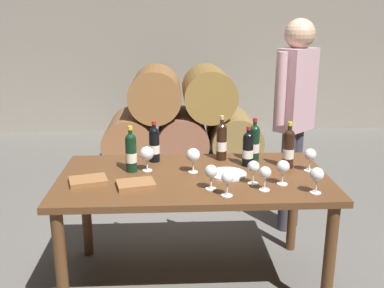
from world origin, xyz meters
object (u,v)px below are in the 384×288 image
wine_bottle_1 (289,148)px  wine_glass_2 (227,179)px  wine_glass_7 (211,172)px  tasting_notebook (136,184)px  wine_glass_1 (147,154)px  wine_glass_4 (254,168)px  dining_table (194,189)px  wine_glass_3 (283,167)px  serving_plate (228,174)px  wine_glass_0 (193,155)px  sommelier_presenting (295,107)px  wine_glass_5 (317,175)px  wine_glass_6 (265,174)px  wine_bottle_0 (222,141)px  wine_glass_8 (310,155)px  wine_bottle_5 (131,152)px  wine_bottle_3 (254,143)px  leather_ledger (88,181)px  wine_bottle_2 (154,144)px

wine_bottle_1 → wine_glass_2: size_ratio=2.17×
wine_glass_2 → wine_glass_7: bearing=128.5°
wine_glass_2 → tasting_notebook: (-0.52, 0.17, -0.09)m
wine_glass_1 → wine_glass_4: (0.65, -0.27, -0.01)m
dining_table → wine_glass_4: size_ratio=11.63×
wine_glass_3 → serving_plate: bearing=149.8°
wine_glass_0 → dining_table: bearing=-87.2°
wine_glass_0 → sommelier_presenting: bearing=39.2°
wine_glass_5 → wine_glass_6: (-0.28, 0.06, -0.01)m
dining_table → wine_bottle_0: wine_bottle_0 is taller
wine_glass_6 → wine_glass_5: bearing=-11.4°
wine_bottle_0 → tasting_notebook: wine_bottle_0 is taller
serving_plate → wine_glass_8: bearing=5.1°
wine_glass_1 → wine_glass_3: (0.82, -0.28, -0.01)m
dining_table → wine_bottle_5: size_ratio=5.62×
sommelier_presenting → wine_glass_1: bearing=-150.5°
wine_bottle_5 → wine_glass_8: (1.15, -0.05, -0.02)m
wine_glass_2 → tasting_notebook: bearing=162.0°
wine_glass_4 → wine_glass_6: bearing=-65.0°
wine_bottle_0 → sommelier_presenting: sommelier_presenting is taller
wine_bottle_3 → wine_glass_2: bearing=-113.5°
dining_table → wine_bottle_0: size_ratio=5.40×
wine_bottle_1 → wine_glass_6: wine_bottle_1 is taller
wine_glass_4 → wine_glass_5: size_ratio=0.95×
wine_bottle_3 → wine_bottle_5: bearing=-168.5°
wine_bottle_5 → tasting_notebook: 0.29m
dining_table → wine_glass_6: wine_glass_6 is taller
wine_glass_4 → wine_glass_6: (0.05, -0.10, -0.00)m
wine_glass_0 → wine_glass_1: bearing=171.4°
wine_bottle_5 → wine_glass_0: (0.39, -0.04, -0.02)m
tasting_notebook → wine_glass_5: bearing=-21.8°
wine_glass_2 → wine_glass_4: (0.18, 0.17, 0.00)m
leather_ledger → serving_plate: size_ratio=0.92×
wine_bottle_3 → wine_glass_5: (0.25, -0.59, -0.02)m
wine_bottle_3 → wine_glass_3: wine_bottle_3 is taller
wine_glass_4 → sommelier_presenting: (0.49, 0.91, 0.18)m
wine_bottle_0 → wine_glass_1: bearing=-157.7°
wine_bottle_1 → serving_plate: 0.45m
wine_glass_4 → wine_glass_5: 0.37m
wine_glass_0 → wine_glass_3: bearing=-24.3°
wine_bottle_0 → wine_glass_3: size_ratio=2.08×
wine_bottle_1 → wine_glass_5: 0.45m
wine_glass_6 → sommelier_presenting: 1.12m
wine_glass_8 → tasting_notebook: 1.13m
sommelier_presenting → wine_glass_0: bearing=-140.8°
dining_table → wine_glass_6: 0.51m
tasting_notebook → sommelier_presenting: size_ratio=0.13×
wine_glass_4 → wine_glass_3: bearing=-5.6°
wine_glass_3 → tasting_notebook: size_ratio=0.69×
wine_bottle_2 → wine_glass_4: (0.60, -0.46, -0.02)m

